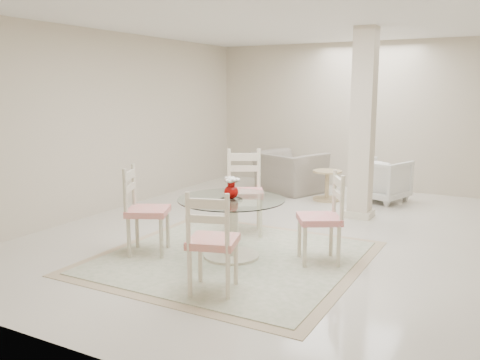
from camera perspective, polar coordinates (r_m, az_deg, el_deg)
The scene contains 13 objects.
ground at distance 6.64m, azimuth 6.01°, elevation -6.05°, with size 7.00×7.00×0.00m, color silver.
room_shell at distance 6.37m, azimuth 6.33°, elevation 10.18°, with size 6.02×7.02×2.71m.
column at distance 7.46m, azimuth 13.63°, elevation 6.08°, with size 0.30×0.30×2.70m, color beige.
area_rug at distance 5.70m, azimuth -0.97°, elevation -8.68°, with size 2.79×2.79×0.02m.
dining_table at distance 5.60m, azimuth -0.98°, elevation -5.43°, with size 1.17×1.17×0.67m.
red_vase at distance 5.49m, azimuth -0.98°, elevation -0.84°, with size 0.18×0.17×0.24m.
dining_chair_east at distance 5.48m, azimuth 9.61°, elevation -3.48°, with size 0.59×0.59×1.08m.
dining_chair_north at distance 6.53m, azimuth 0.46°, elevation -0.60°, with size 0.65×0.65×1.19m.
dining_chair_west at distance 5.80m, azimuth -11.00°, elevation -2.64°, with size 0.59×0.59×1.11m.
dining_chair_south at distance 4.58m, azimuth -3.25°, elevation -6.16°, with size 0.54×0.54×1.07m.
recliner_taupe at distance 9.22m, azimuth 5.49°, elevation 0.89°, with size 1.12×0.98×0.73m, color gray.
armchair_white at distance 8.79m, azimuth 15.64°, elevation 0.01°, with size 0.75×0.77×0.70m, color white.
side_table at distance 8.64m, azimuth 9.74°, elevation -0.72°, with size 0.49×0.49×0.50m.
Camera 1 is at (2.41, -5.90, 1.86)m, focal length 38.00 mm.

